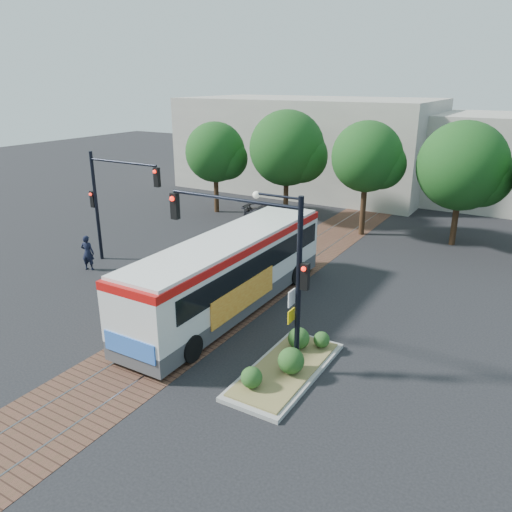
{
  "coord_description": "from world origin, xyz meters",
  "views": [
    {
      "loc": [
        11.54,
        -14.32,
        9.57
      ],
      "look_at": [
        0.07,
        4.95,
        1.6
      ],
      "focal_mm": 35.0,
      "sensor_mm": 36.0,
      "label": 1
    }
  ],
  "objects_px": {
    "parked_car": "(274,216)",
    "signal_pole_left": "(110,194)",
    "city_bus": "(231,269)",
    "officer": "(88,253)",
    "traffic_island": "(288,363)",
    "signal_pole_main": "(265,253)"
  },
  "relations": [
    {
      "from": "parked_car",
      "to": "signal_pole_left",
      "type": "bearing_deg",
      "value": 154.11
    },
    {
      "from": "city_bus",
      "to": "signal_pole_left",
      "type": "height_order",
      "value": "signal_pole_left"
    },
    {
      "from": "city_bus",
      "to": "officer",
      "type": "relative_size",
      "value": 6.52
    },
    {
      "from": "signal_pole_left",
      "to": "officer",
      "type": "height_order",
      "value": "signal_pole_left"
    },
    {
      "from": "traffic_island",
      "to": "signal_pole_main",
      "type": "distance_m",
      "value": 3.95
    },
    {
      "from": "city_bus",
      "to": "parked_car",
      "type": "relative_size",
      "value": 2.82
    },
    {
      "from": "officer",
      "to": "parked_car",
      "type": "bearing_deg",
      "value": -128.29
    },
    {
      "from": "city_bus",
      "to": "parked_car",
      "type": "xyz_separation_m",
      "value": [
        -4.82,
        12.69,
        -1.21
      ]
    },
    {
      "from": "city_bus",
      "to": "parked_car",
      "type": "bearing_deg",
      "value": 110.68
    },
    {
      "from": "city_bus",
      "to": "signal_pole_main",
      "type": "distance_m",
      "value": 5.3
    },
    {
      "from": "officer",
      "to": "traffic_island",
      "type": "bearing_deg",
      "value": 146.6
    },
    {
      "from": "traffic_island",
      "to": "officer",
      "type": "bearing_deg",
      "value": 166.22
    },
    {
      "from": "traffic_island",
      "to": "parked_car",
      "type": "bearing_deg",
      "value": 120.19
    },
    {
      "from": "city_bus",
      "to": "signal_pole_main",
      "type": "height_order",
      "value": "signal_pole_main"
    },
    {
      "from": "traffic_island",
      "to": "parked_car",
      "type": "distance_m",
      "value": 18.5
    },
    {
      "from": "signal_pole_main",
      "to": "parked_car",
      "type": "height_order",
      "value": "signal_pole_main"
    },
    {
      "from": "traffic_island",
      "to": "officer",
      "type": "relative_size",
      "value": 2.74
    },
    {
      "from": "signal_pole_left",
      "to": "officer",
      "type": "relative_size",
      "value": 3.16
    },
    {
      "from": "city_bus",
      "to": "traffic_island",
      "type": "xyz_separation_m",
      "value": [
        4.49,
        -3.3,
        -1.51
      ]
    },
    {
      "from": "city_bus",
      "to": "signal_pole_main",
      "type": "relative_size",
      "value": 2.06
    },
    {
      "from": "traffic_island",
      "to": "signal_pole_main",
      "type": "relative_size",
      "value": 0.87
    },
    {
      "from": "signal_pole_main",
      "to": "traffic_island",
      "type": "bearing_deg",
      "value": -5.36
    }
  ]
}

